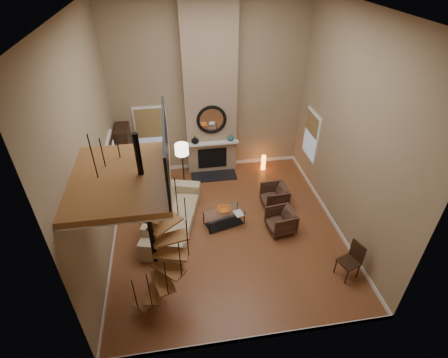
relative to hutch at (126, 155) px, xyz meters
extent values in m
cube|color=#9A5931|center=(2.75, -2.83, -0.95)|extent=(6.00, 6.50, 0.01)
cube|color=#9C8464|center=(2.75, 0.42, 1.80)|extent=(6.00, 0.02, 5.50)
cube|color=#9C8464|center=(2.75, -6.08, 1.80)|extent=(6.00, 0.02, 5.50)
cube|color=#9C8464|center=(-0.25, -2.83, 1.80)|extent=(0.02, 6.50, 5.50)
cube|color=#9C8464|center=(5.75, -2.83, 1.80)|extent=(0.02, 6.50, 5.50)
cube|color=silver|center=(2.75, -2.83, 4.54)|extent=(6.00, 6.50, 0.01)
cube|color=white|center=(2.75, 0.41, -0.89)|extent=(6.00, 0.02, 0.12)
cube|color=white|center=(2.75, -6.07, -0.89)|extent=(6.00, 0.02, 0.12)
cube|color=white|center=(-0.24, -2.83, -0.89)|extent=(0.02, 6.50, 0.12)
cube|color=white|center=(5.74, -2.83, -0.89)|extent=(0.02, 6.50, 0.12)
cube|color=#9B7F65|center=(2.75, 0.23, 1.80)|extent=(1.60, 0.38, 5.50)
cube|color=black|center=(2.75, -0.26, -0.93)|extent=(1.50, 0.60, 0.04)
cube|color=black|center=(2.75, 0.03, -0.40)|extent=(0.95, 0.02, 0.72)
cube|color=white|center=(2.75, -0.05, 0.20)|extent=(1.70, 0.18, 0.06)
torus|color=black|center=(2.75, 0.01, 1.00)|extent=(0.94, 0.10, 0.94)
cylinder|color=white|center=(2.75, 0.02, 1.00)|extent=(0.80, 0.01, 0.80)
imported|color=black|center=(2.20, -0.01, 0.35)|extent=(0.24, 0.24, 0.25)
imported|color=#195853|center=(3.35, -0.01, 0.33)|extent=(0.20, 0.20, 0.21)
cube|color=white|center=(0.85, 0.40, 0.65)|extent=(1.02, 0.04, 1.52)
cube|color=#8C9EB2|center=(0.85, 0.38, 0.65)|extent=(0.90, 0.01, 1.40)
cube|color=#9E7F47|center=(0.85, 0.36, 0.86)|extent=(0.90, 0.01, 0.98)
cube|color=white|center=(5.73, -0.83, 0.65)|extent=(0.04, 1.02, 1.52)
cube|color=#8C9EB2|center=(5.70, -0.83, 0.65)|extent=(0.01, 0.90, 1.40)
cube|color=#9E7F47|center=(5.69, -0.83, 1.03)|extent=(0.01, 0.90, 0.63)
cube|color=white|center=(-0.22, -1.03, 0.10)|extent=(0.06, 1.05, 2.16)
cube|color=black|center=(-0.19, -1.03, 0.07)|extent=(0.05, 0.90, 2.05)
cube|color=#8C9EB2|center=(-0.16, -1.03, 0.50)|extent=(0.01, 0.60, 0.90)
cube|color=#986231|center=(0.60, -4.63, 2.23)|extent=(1.70, 2.20, 0.12)
cube|color=white|center=(0.60, -4.63, 2.16)|extent=(1.70, 2.20, 0.03)
cube|color=black|center=(1.42, -4.63, 2.76)|extent=(0.04, 2.20, 0.94)
cylinder|color=black|center=(0.95, -4.63, 1.06)|extent=(0.10, 0.10, 4.02)
cube|color=#986231|center=(0.73, -4.91, -0.69)|extent=(0.71, 0.78, 0.04)
cylinder|color=black|center=(0.50, -5.20, -0.22)|extent=(0.02, 0.02, 0.94)
cube|color=#986231|center=(0.89, -4.98, -0.43)|extent=(0.46, 0.77, 0.04)
cylinder|color=black|center=(0.82, -5.34, 0.04)|extent=(0.02, 0.02, 0.94)
cube|color=#986231|center=(1.06, -4.97, -0.17)|extent=(0.55, 0.79, 0.04)
cylinder|color=black|center=(1.17, -5.31, 0.30)|extent=(0.02, 0.02, 0.94)
cube|color=#986231|center=(1.21, -4.88, 0.09)|extent=(0.75, 0.74, 0.04)
cylinder|color=black|center=(1.47, -5.13, 0.56)|extent=(0.02, 0.02, 0.94)
cube|color=#986231|center=(1.29, -4.73, 0.35)|extent=(0.79, 0.53, 0.04)
cylinder|color=black|center=(1.64, -4.83, 0.82)|extent=(0.02, 0.02, 0.94)
cube|color=#986231|center=(1.30, -4.55, 0.61)|extent=(0.77, 0.48, 0.04)
cylinder|color=black|center=(1.65, -4.48, 1.08)|extent=(0.02, 0.02, 0.94)
cube|color=#986231|center=(1.22, -4.40, 0.87)|extent=(0.77, 0.72, 0.04)
cylinder|color=black|center=(1.50, -4.16, 1.34)|extent=(0.02, 0.02, 0.94)
cube|color=#986231|center=(1.08, -4.29, 1.13)|extent=(0.58, 0.79, 0.04)
cylinder|color=black|center=(1.22, -3.96, 1.60)|extent=(0.02, 0.02, 0.94)
cube|color=#986231|center=(0.91, -4.27, 1.39)|extent=(0.41, 0.75, 0.04)
cylinder|color=black|center=(0.87, -3.91, 1.86)|extent=(0.02, 0.02, 0.94)
cube|color=#986231|center=(0.75, -4.33, 1.65)|extent=(0.68, 0.79, 0.04)
cylinder|color=black|center=(0.55, -4.03, 2.12)|extent=(0.02, 0.02, 0.94)
cube|color=#986231|center=(0.63, -4.46, 1.91)|extent=(0.80, 0.64, 0.04)
cylinder|color=black|center=(0.31, -4.29, 2.38)|extent=(0.02, 0.02, 0.94)
cube|color=#986231|center=(0.59, -4.63, 2.17)|extent=(0.72, 0.34, 0.04)
cylinder|color=black|center=(0.23, -4.63, 2.64)|extent=(0.02, 0.02, 0.94)
cube|color=black|center=(0.00, 0.00, 0.00)|extent=(0.41, 0.86, 1.93)
imported|color=tan|center=(1.31, -2.44, -0.55)|extent=(1.79, 3.00, 0.82)
imported|color=#492E21|center=(4.38, -2.05, -0.60)|extent=(0.76, 0.74, 0.66)
imported|color=#492E21|center=(4.25, -3.11, -0.60)|extent=(0.79, 0.77, 0.64)
cube|color=silver|center=(2.72, -2.63, -0.51)|extent=(1.20, 0.82, 0.02)
cube|color=black|center=(2.72, -2.63, -0.92)|extent=(1.08, 0.71, 0.01)
cylinder|color=black|center=(2.28, -2.99, -0.73)|extent=(0.03, 0.03, 0.40)
cylinder|color=black|center=(3.28, -2.71, -0.73)|extent=(0.03, 0.03, 0.40)
cylinder|color=black|center=(2.16, -2.56, -0.73)|extent=(0.03, 0.03, 0.40)
cylinder|color=black|center=(3.16, -2.28, -0.73)|extent=(0.03, 0.03, 0.40)
imported|color=orange|center=(2.72, -2.58, -0.45)|extent=(0.37, 0.37, 0.09)
imported|color=gray|center=(3.07, -2.78, -0.49)|extent=(0.29, 0.34, 0.03)
cylinder|color=black|center=(1.74, -0.97, -0.93)|extent=(0.36, 0.36, 0.03)
cylinder|color=black|center=(1.74, -0.97, -0.15)|extent=(0.04, 0.04, 1.54)
cylinder|color=#F2E5C6|center=(1.74, -0.97, 0.60)|extent=(0.40, 0.40, 0.32)
cylinder|color=orange|center=(4.49, -0.07, -0.70)|extent=(0.15, 0.15, 0.55)
cube|color=black|center=(5.28, -4.84, -0.51)|extent=(0.53, 0.53, 0.05)
cube|color=black|center=(5.47, -4.77, -0.25)|extent=(0.17, 0.38, 0.49)
cylinder|color=black|center=(5.17, -5.06, -0.74)|extent=(0.04, 0.04, 0.39)
cylinder|color=black|center=(5.51, -4.95, -0.74)|extent=(0.04, 0.04, 0.39)
cylinder|color=black|center=(5.05, -4.73, -0.74)|extent=(0.04, 0.04, 0.39)
cylinder|color=black|center=(5.39, -4.61, -0.74)|extent=(0.04, 0.04, 0.39)
camera|label=1|loc=(1.59, -9.70, 5.63)|focal=27.60mm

